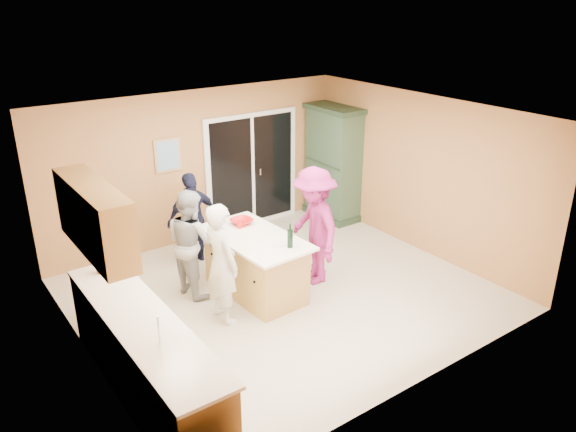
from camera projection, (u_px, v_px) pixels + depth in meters
floor at (284, 294)px, 8.15m from camera, size 5.50×5.50×0.00m
ceiling at (283, 116)px, 7.17m from camera, size 5.50×5.00×0.10m
wall_back at (199, 167)px, 9.54m from camera, size 5.50×0.10×2.60m
wall_front at (423, 283)px, 5.78m from camera, size 5.50×0.10×2.60m
wall_left at (80, 264)px, 6.17m from camera, size 0.10×5.00×2.60m
wall_right at (421, 174)px, 9.14m from camera, size 0.10×5.00×2.60m
left_cabinet_run at (150, 365)px, 5.86m from camera, size 0.65×3.05×1.24m
upper_cabinets at (94, 218)px, 5.90m from camera, size 0.35×1.60×0.75m
sliding_door at (252, 170)px, 10.17m from camera, size 1.90×0.07×2.10m
framed_picture at (168, 155)px, 9.11m from camera, size 0.46×0.04×0.56m
kitchen_island at (256, 266)px, 8.03m from camera, size 1.01×1.75×0.89m
green_hutch at (333, 164)px, 10.53m from camera, size 0.61×1.17×2.14m
woman_white at (221, 263)px, 7.24m from camera, size 0.44×0.63×1.65m
woman_grey at (191, 242)px, 7.93m from camera, size 0.68×0.83×1.56m
woman_navy at (193, 218)px, 8.86m from camera, size 0.89×0.41×1.49m
woman_magenta at (314, 226)px, 8.20m from camera, size 0.88×1.26×1.78m
serving_bowl at (242, 221)px, 8.24m from camera, size 0.34×0.34×0.08m
tulip_vase at (98, 258)px, 6.66m from camera, size 0.24×0.19×0.40m
tumbler_near at (243, 223)px, 8.15m from camera, size 0.08×0.08×0.10m
tumbler_far at (240, 224)px, 8.10m from camera, size 0.08×0.08×0.12m
wine_bottle at (290, 238)px, 7.47m from camera, size 0.08×0.08×0.34m
white_plate at (278, 244)px, 7.59m from camera, size 0.24×0.24×0.01m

